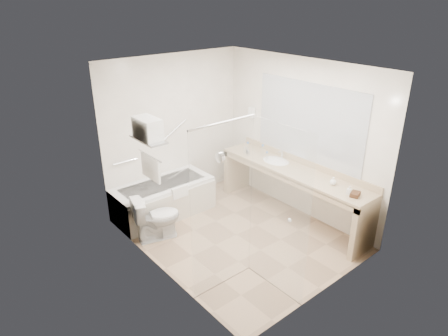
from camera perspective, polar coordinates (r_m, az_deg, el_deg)
floor at (r=6.11m, az=1.82°, el=-9.49°), size 3.20×3.20×0.00m
ceiling at (r=5.18m, az=2.19°, el=14.30°), size 2.60×3.20×0.10m
wall_back at (r=6.73m, az=-7.12°, el=5.38°), size 2.60×0.10×2.50m
wall_front at (r=4.58m, az=15.44°, el=-4.51°), size 2.60×0.10×2.50m
wall_left at (r=4.83m, az=-9.63°, el=-2.36°), size 0.10×3.20×2.50m
wall_right at (r=6.41m, az=10.74°, el=4.21°), size 0.10×3.20×2.50m
bathtub at (r=6.59m, az=-8.62°, el=-4.36°), size 1.60×0.73×0.59m
grab_bar_short at (r=6.37m, az=-13.94°, el=0.90°), size 0.40×0.03×0.03m
grab_bar_long at (r=6.67m, az=-7.30°, el=5.21°), size 0.53×0.03×0.33m
shower_enclosure at (r=4.61m, az=3.73°, el=-6.00°), size 0.96×0.91×2.11m
towel_shelf at (r=4.99m, az=-10.80°, el=4.65°), size 0.24×0.55×0.81m
vanity_counter at (r=6.36m, az=9.74°, el=-1.85°), size 0.55×2.70×0.95m
sink at (r=6.55m, az=7.40°, el=0.80°), size 0.40×0.52×0.14m
faucet at (r=6.60m, az=8.32°, el=1.99°), size 0.03×0.03×0.14m
mirror at (r=6.22m, az=11.94°, el=6.42°), size 0.02×2.00×1.20m
hairdryer_unit at (r=7.00m, az=3.99°, el=7.93°), size 0.08×0.10×0.18m
toilet at (r=5.96m, az=-9.61°, el=-7.02°), size 0.76×0.55×0.67m
amenity_basket at (r=5.63m, az=18.23°, el=-3.58°), size 0.19×0.15×0.05m
soap_bottle_a at (r=5.65m, az=17.38°, el=-3.35°), size 0.09×0.13×0.06m
soap_bottle_b at (r=5.86m, az=15.32°, el=-1.92°), size 0.13×0.14×0.09m
water_bottle_left at (r=6.46m, az=6.12°, el=1.59°), size 0.05×0.05×0.17m
water_bottle_mid at (r=6.68m, az=5.53°, el=2.49°), size 0.06×0.06×0.20m
water_bottle_right at (r=6.76m, az=3.40°, el=2.85°), size 0.06×0.06×0.20m
drinking_glass_near at (r=6.68m, az=3.44°, el=2.16°), size 0.08×0.08×0.09m
drinking_glass_far at (r=6.78m, az=3.09°, el=2.54°), size 0.10×0.10×0.10m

